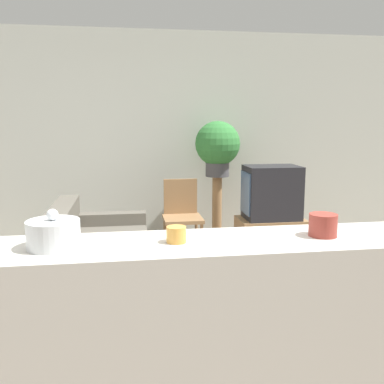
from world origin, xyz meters
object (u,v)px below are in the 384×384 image
object	(u,v)px
couch	(95,269)
television	(271,192)
wooden_chair	(182,213)
potted_plant	(218,146)
decorative_bowl	(53,234)

from	to	relation	value
couch	television	size ratio (longest dim) A/B	3.27
television	wooden_chair	xyz separation A→B (m)	(-0.94, 0.38, -0.28)
wooden_chair	potted_plant	size ratio (longest dim) A/B	1.31
wooden_chair	decorative_bowl	size ratio (longest dim) A/B	4.07
potted_plant	decorative_bowl	world-z (taller)	potted_plant
wooden_chair	potted_plant	xyz separation A→B (m)	(0.49, 0.34, 0.76)
wooden_chair	potted_plant	distance (m)	0.97
television	wooden_chair	size ratio (longest dim) A/B	0.67
couch	television	distance (m)	2.08
potted_plant	wooden_chair	bearing A→B (deg)	-145.43
wooden_chair	potted_plant	world-z (taller)	potted_plant
decorative_bowl	wooden_chair	bearing A→B (deg)	73.06
couch	potted_plant	distance (m)	2.27
couch	potted_plant	world-z (taller)	potted_plant
wooden_chair	decorative_bowl	world-z (taller)	decorative_bowl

